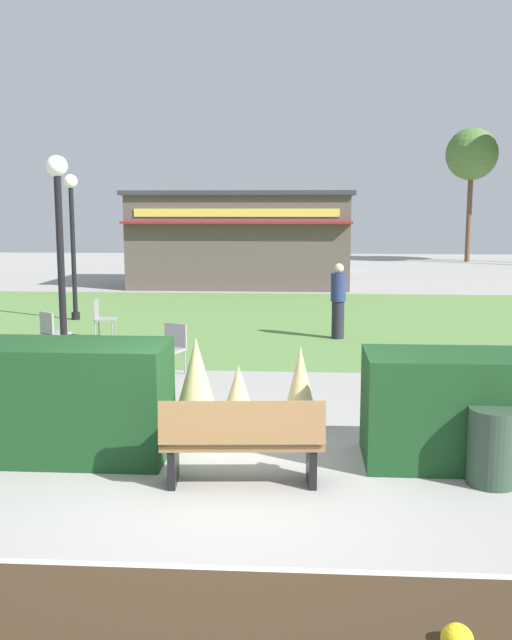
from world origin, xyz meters
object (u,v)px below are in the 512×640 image
Objects in this scene: parked_car_center_slot at (298,257)px; trash_bin at (493,447)px; cafe_chair_east at (52,330)px; food_kiosk at (241,239)px; park_bench at (242,441)px; person_strolling at (338,300)px; tree_center_bg at (472,155)px; lamppost_far at (72,228)px; parked_car_west_slot at (192,256)px; cafe_chair_north at (172,345)px; cafe_chair_west at (101,316)px; lamppost_mid at (60,238)px.

trash_bin is at bearing -85.18° from parked_car_center_slot.
food_kiosk is at bearing 79.19° from cafe_chair_east.
park_bench is 7.74m from cafe_chair_east.
person_strolling is 0.23× the size of tree_center_bg.
trash_bin is (2.62, 0.21, -0.07)m from park_bench.
cafe_chair_east is 0.21× the size of parked_car_center_slot.
lamppost_far is 13.63m from trash_bin.
parked_car_west_slot is (-2.94, 6.87, -1.13)m from food_kiosk.
food_kiosk is 4.89× the size of person_strolling.
cafe_chair_north is (2.65, -1.41, 0.00)m from cafe_chair_east.
cafe_chair_west is 18.53m from parked_car_west_slot.
parked_car_west_slot is 0.60× the size of tree_center_bg.
cafe_chair_north is 0.12× the size of tree_center_bg.
cafe_chair_east is at bearing -89.00° from parked_car_west_slot.
cafe_chair_east is (-0.84, 1.75, -1.86)m from lamppost_mid.
lamppost_mid is at bearing 143.67° from trash_bin.
food_kiosk reaches higher than parked_car_center_slot.
food_kiosk is at bearing 94.91° from park_bench.
parked_car_west_slot is at bearing 97.85° from cafe_chair_north.
parked_car_center_slot is at bearing 84.69° from cafe_chair_north.
lamppost_far is at bearing -112.19° from food_kiosk.
food_kiosk is at bearing 130.06° from person_strolling.
parked_car_center_slot is at bearing 70.06° from lamppost_far.
parked_car_west_slot is (-7.28, 26.63, 0.23)m from trash_bin.
food_kiosk is 9.29× the size of cafe_chair_east.
cafe_chair_west is (-3.86, 8.33, 0.05)m from park_bench.
person_strolling is at bearing -74.40° from food_kiosk.
parked_car_west_slot reaches higher than cafe_chair_east.
lamppost_far reaches higher than food_kiosk.
lamppost_far is 0.52× the size of tree_center_bg.
cafe_chair_west is at bearing 114.86° from park_bench.
lamppost_far is 9.60m from food_kiosk.
trash_bin is (6.08, -4.47, -1.98)m from lamppost_mid.
cafe_chair_east and cafe_chair_north have the same top height.
lamppost_mid is 0.45× the size of food_kiosk.
park_bench is 8.88m from person_strolling.
tree_center_bg reaches higher than cafe_chair_north.
cafe_chair_west and cafe_chair_east have the same top height.
trash_bin is at bearing -48.42° from cafe_chair_north.
park_bench is 0.40× the size of parked_car_west_slot.
lamppost_far reaches higher than person_strolling.
trash_bin is at bearing 4.63° from park_bench.
cafe_chair_east is (-6.92, 6.22, 0.12)m from trash_bin.
cafe_chair_west is 3.97m from cafe_chair_north.
cafe_chair_west is (-0.39, 3.64, -1.86)m from lamppost_mid.
cafe_chair_west is 1.00× the size of cafe_chair_east.
cafe_chair_north is (0.07, -14.95, -1.24)m from food_kiosk.
cafe_chair_east is (-2.58, -13.54, -1.24)m from food_kiosk.
tree_center_bg reaches higher than lamppost_mid.
parked_car_center_slot reaches higher than park_bench.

